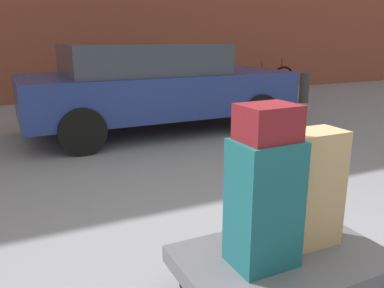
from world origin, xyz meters
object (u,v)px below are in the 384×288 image
at_px(luggage_cart, 282,265).
at_px(bollard_kerb_near, 203,95).
at_px(bollard_kerb_far, 304,88).
at_px(bollard_kerb_mid, 252,91).
at_px(suitcase_teal_rear_right, 264,204).
at_px(duffel_bag_maroon_topmost_pile, 268,123).
at_px(bicycle_leaning, 267,79).
at_px(parked_car, 155,85).
at_px(suitcase_tan_center, 309,189).

distance_m(luggage_cart, bollard_kerb_near, 6.26).
bearing_deg(luggage_cart, bollard_kerb_far, 48.27).
bearing_deg(bollard_kerb_mid, suitcase_teal_rear_right, -123.36).
height_order(suitcase_teal_rear_right, bollard_kerb_far, suitcase_teal_rear_right).
height_order(duffel_bag_maroon_topmost_pile, bicycle_leaning, duffel_bag_maroon_topmost_pile).
distance_m(luggage_cart, parked_car, 4.61).
distance_m(suitcase_teal_rear_right, bicycle_leaning, 9.44).
relative_size(duffel_bag_maroon_topmost_pile, bollard_kerb_far, 0.40).
height_order(suitcase_teal_rear_right, suitcase_tan_center, suitcase_teal_rear_right).
xyz_separation_m(suitcase_tan_center, bollard_kerb_near, (2.24, 5.71, -0.33)).
relative_size(luggage_cart, bicycle_leaning, 0.67).
xyz_separation_m(luggage_cart, bollard_kerb_far, (5.14, 5.76, 0.09)).
relative_size(luggage_cart, bollard_kerb_mid, 1.65).
bearing_deg(suitcase_tan_center, bollard_kerb_mid, 58.69).
bearing_deg(bollard_kerb_near, bollard_kerb_far, 0.00).
height_order(parked_car, bollard_kerb_near, parked_car).
distance_m(suitcase_teal_rear_right, bollard_kerb_far, 7.85).
bearing_deg(suitcase_teal_rear_right, duffel_bag_maroon_topmost_pile, -0.59).
height_order(suitcase_teal_rear_right, bollard_kerb_mid, suitcase_teal_rear_right).
distance_m(suitcase_teal_rear_right, bollard_kerb_near, 6.34).
xyz_separation_m(luggage_cart, bollard_kerb_mid, (3.64, 5.76, 0.09)).
distance_m(parked_car, bollard_kerb_far, 4.45).
distance_m(parked_car, bicycle_leaning, 5.49).
relative_size(parked_car, bollard_kerb_mid, 6.08).
relative_size(luggage_cart, suitcase_teal_rear_right, 1.70).
height_order(suitcase_tan_center, duffel_bag_maroon_topmost_pile, duffel_bag_maroon_topmost_pile).
bearing_deg(suitcase_teal_rear_right, bollard_kerb_mid, 56.05).
distance_m(parked_car, bollard_kerb_near, 2.03).
bearing_deg(suitcase_teal_rear_right, parked_car, 76.24).
distance_m(duffel_bag_maroon_topmost_pile, bicycle_leaning, 9.46).
bearing_deg(bollard_kerb_near, bollard_kerb_mid, 0.00).
xyz_separation_m(suitcase_tan_center, bicycle_leaning, (5.20, 7.55, -0.31)).
bearing_deg(bollard_kerb_near, duffel_bag_maroon_topmost_pile, -114.19).
xyz_separation_m(bollard_kerb_near, bollard_kerb_mid, (1.21, 0.00, 0.00)).
relative_size(suitcase_teal_rear_right, duffel_bag_maroon_topmost_pile, 2.41).
bearing_deg(parked_car, duffel_bag_maroon_topmost_pile, -103.17).
xyz_separation_m(duffel_bag_maroon_topmost_pile, bicycle_leaning, (5.56, 7.61, -0.75)).
distance_m(suitcase_tan_center, duffel_bag_maroon_topmost_pile, 0.57).
bearing_deg(bollard_kerb_mid, bicycle_leaning, 46.22).
bearing_deg(parked_car, suitcase_teal_rear_right, -103.17).
relative_size(suitcase_teal_rear_right, bollard_kerb_mid, 0.97).
bearing_deg(suitcase_teal_rear_right, suitcase_tan_center, 9.53).
distance_m(suitcase_tan_center, bollard_kerb_far, 7.56).
xyz_separation_m(duffel_bag_maroon_topmost_pile, parked_car, (1.06, 4.51, -0.36)).
relative_size(suitcase_tan_center, bollard_kerb_mid, 0.97).
bearing_deg(parked_car, suitcase_tan_center, -98.89).
height_order(suitcase_tan_center, bicycle_leaning, suitcase_tan_center).
height_order(luggage_cart, bicycle_leaning, bicycle_leaning).
relative_size(parked_car, bollard_kerb_far, 6.08).
height_order(duffel_bag_maroon_topmost_pile, bollard_kerb_mid, duffel_bag_maroon_topmost_pile).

